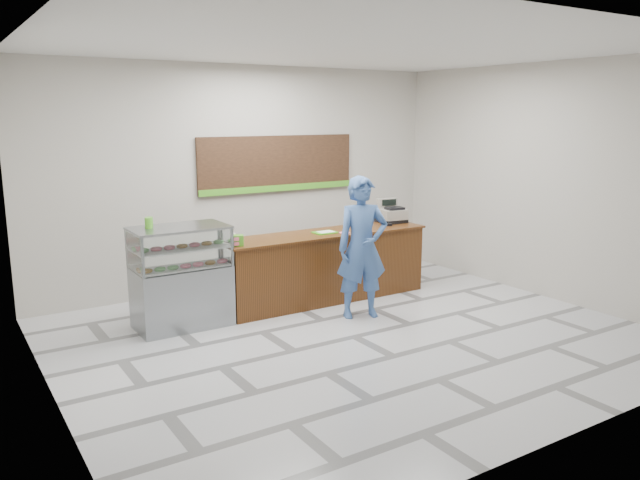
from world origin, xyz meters
TOP-DOWN VIEW (x-y plane):
  - floor at (0.00, 0.00)m, footprint 7.00×7.00m
  - back_wall at (0.00, 3.00)m, footprint 7.00×0.00m
  - ceiling at (0.00, 0.00)m, footprint 7.00×7.00m
  - sales_counter at (0.55, 1.55)m, footprint 3.26×0.76m
  - display_case at (-1.67, 1.55)m, footprint 1.22×0.72m
  - menu_board at (0.55, 2.96)m, footprint 2.80×0.06m
  - cash_register at (1.93, 1.73)m, footprint 0.45×0.47m
  - card_terminal at (1.69, 1.51)m, footprint 0.10×0.17m
  - serving_tray at (0.53, 1.51)m, footprint 0.33×0.24m
  - napkin_box at (-0.95, 1.64)m, footprint 0.18×0.18m
  - straw_cup at (-0.95, 1.62)m, footprint 0.08×0.08m
  - promo_box at (-0.95, 1.36)m, footprint 0.19×0.16m
  - donut_decal at (0.78, 1.37)m, footprint 0.16×0.16m
  - green_cup_left at (-2.03, 1.64)m, footprint 0.09×0.09m
  - green_cup_right at (-1.99, 1.72)m, footprint 0.08×0.08m
  - customer at (0.56, 0.63)m, footprint 0.82×0.66m

SIDE VIEW (x-z plane):
  - floor at x=0.00m, z-range 0.00..0.00m
  - sales_counter at x=0.55m, z-range 0.00..1.03m
  - display_case at x=-1.67m, z-range 0.01..1.34m
  - customer at x=0.56m, z-range 0.00..1.93m
  - donut_decal at x=0.78m, z-range 1.03..1.03m
  - serving_tray at x=0.53m, z-range 1.03..1.05m
  - card_terminal at x=1.69m, z-range 1.03..1.07m
  - straw_cup at x=-0.95m, z-range 1.03..1.15m
  - napkin_box at x=-0.95m, z-range 1.03..1.16m
  - promo_box at x=-0.95m, z-range 1.03..1.18m
  - cash_register at x=1.93m, z-range 0.98..1.36m
  - green_cup_right at x=-1.99m, z-range 1.33..1.46m
  - green_cup_left at x=-2.03m, z-range 1.33..1.47m
  - back_wall at x=0.00m, z-range -1.75..5.25m
  - menu_board at x=0.55m, z-range 1.48..2.38m
  - ceiling at x=0.00m, z-range 3.50..3.50m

